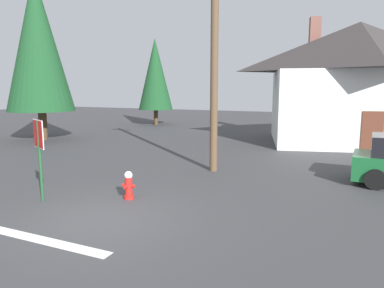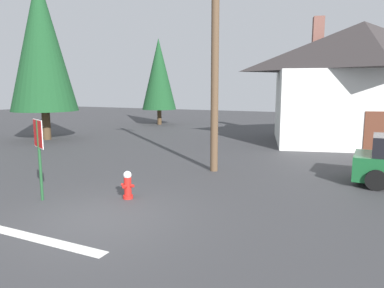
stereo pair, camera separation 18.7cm
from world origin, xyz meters
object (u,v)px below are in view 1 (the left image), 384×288
(house, at_px, (357,81))
(fire_hydrant, at_px, (129,185))
(utility_pole, at_px, (215,40))
(pine_tree_mid_left, at_px, (155,74))
(pine_tree_tall_left, at_px, (38,43))
(stop_sign_near, at_px, (39,143))

(house, bearing_deg, fire_hydrant, -112.85)
(utility_pole, bearing_deg, house, 63.28)
(fire_hydrant, bearing_deg, pine_tree_mid_left, 116.97)
(fire_hydrant, distance_m, house, 15.32)
(house, xyz_separation_m, pine_tree_tall_left, (-16.98, -6.01, 2.21))
(stop_sign_near, bearing_deg, pine_tree_mid_left, 110.47)
(pine_tree_mid_left, bearing_deg, utility_pole, -53.91)
(pine_tree_tall_left, bearing_deg, house, 19.49)
(utility_pole, relative_size, pine_tree_tall_left, 0.96)
(stop_sign_near, relative_size, house, 0.21)
(stop_sign_near, height_order, house, house)
(stop_sign_near, distance_m, house, 17.01)
(fire_hydrant, relative_size, house, 0.07)
(pine_tree_tall_left, bearing_deg, stop_sign_near, -44.56)
(stop_sign_near, xyz_separation_m, fire_hydrant, (2.08, 1.11, -1.22))
(fire_hydrant, height_order, utility_pole, utility_pole)
(house, distance_m, pine_tree_tall_left, 18.15)
(fire_hydrant, bearing_deg, house, 67.15)
(pine_tree_tall_left, bearing_deg, pine_tree_mid_left, 80.48)
(stop_sign_near, distance_m, utility_pole, 6.91)
(house, bearing_deg, pine_tree_mid_left, 163.22)
(pine_tree_tall_left, bearing_deg, fire_hydrant, -35.05)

